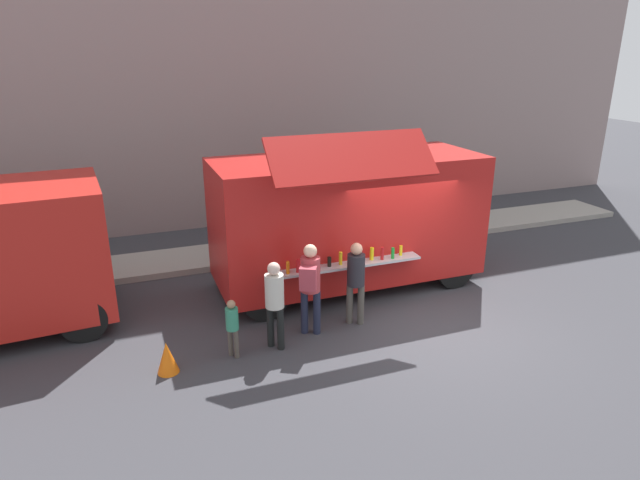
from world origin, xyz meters
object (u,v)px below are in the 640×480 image
object	(u,v)px
traffic_cone_orange	(167,357)
customer_rear_waiting	(275,298)
food_truck_main	(348,218)
customer_mid_with_backpack	(310,281)
trash_bin	(448,216)
customer_front_ordering	(356,276)
child_near_queue	(232,323)

from	to	relation	value
traffic_cone_orange	customer_rear_waiting	distance (m)	2.02
food_truck_main	customer_mid_with_backpack	distance (m)	2.44
trash_bin	customer_rear_waiting	bearing A→B (deg)	-145.77
traffic_cone_orange	customer_rear_waiting	size ratio (longest dim) A/B	0.34
food_truck_main	customer_rear_waiting	world-z (taller)	food_truck_main
food_truck_main	customer_rear_waiting	size ratio (longest dim) A/B	3.52
traffic_cone_orange	customer_mid_with_backpack	bearing A→B (deg)	7.93
customer_front_ordering	food_truck_main	bearing A→B (deg)	13.60
trash_bin	customer_front_ordering	xyz separation A→B (m)	(-4.74, -4.05, 0.47)
trash_bin	child_near_queue	size ratio (longest dim) A/B	0.96
customer_front_ordering	customer_rear_waiting	xyz separation A→B (m)	(-1.70, -0.33, -0.01)
trash_bin	customer_front_ordering	world-z (taller)	customer_front_ordering
customer_rear_waiting	trash_bin	bearing A→B (deg)	-4.63
customer_rear_waiting	customer_front_ordering	bearing A→B (deg)	-27.90
traffic_cone_orange	child_near_queue	size ratio (longest dim) A/B	0.51
customer_front_ordering	traffic_cone_orange	bearing A→B (deg)	129.74
customer_rear_waiting	child_near_queue	distance (m)	0.84
food_truck_main	child_near_queue	xyz separation A→B (m)	(-3.05, -2.09, -0.94)
trash_bin	child_near_queue	distance (m)	8.45
customer_rear_waiting	child_near_queue	size ratio (longest dim) A/B	1.52
trash_bin	child_near_queue	world-z (taller)	child_near_queue
customer_rear_waiting	child_near_queue	world-z (taller)	customer_rear_waiting
child_near_queue	customer_rear_waiting	bearing A→B (deg)	-32.19
customer_mid_with_backpack	customer_rear_waiting	bearing A→B (deg)	135.68
food_truck_main	trash_bin	distance (m)	4.87
traffic_cone_orange	customer_front_ordering	distance (m)	3.69
child_near_queue	traffic_cone_orange	bearing A→B (deg)	150.34
customer_mid_with_backpack	traffic_cone_orange	bearing A→B (deg)	125.99
customer_mid_with_backpack	customer_front_ordering	bearing A→B (deg)	-56.35
customer_mid_with_backpack	customer_rear_waiting	size ratio (longest dim) A/B	1.08
trash_bin	customer_rear_waiting	size ratio (longest dim) A/B	0.63
traffic_cone_orange	food_truck_main	bearing A→B (deg)	27.63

